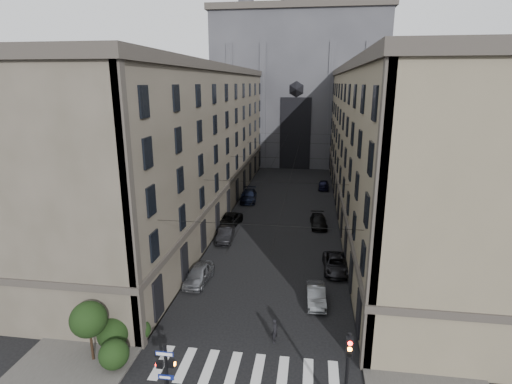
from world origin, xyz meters
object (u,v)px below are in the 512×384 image
at_px(traffic_light_right, 348,368).
at_px(car_right_near, 316,295).
at_px(car_left_near, 199,274).
at_px(pedestrian_signal_left, 166,372).
at_px(car_right_midfar, 319,221).
at_px(car_left_midnear, 226,234).
at_px(car_left_far, 249,196).
at_px(car_left_midfar, 229,220).
at_px(pedestrian, 275,331).
at_px(gothic_tower, 299,77).
at_px(car_right_far, 324,185).
at_px(car_right_midnear, 336,264).

relative_size(traffic_light_right, car_right_near, 1.28).
bearing_deg(car_right_near, car_left_near, 166.12).
height_order(pedestrian_signal_left, car_right_midfar, pedestrian_signal_left).
distance_m(car_left_midnear, car_right_near, 15.07).
distance_m(car_left_midnear, car_left_far, 15.35).
relative_size(car_left_midfar, car_right_midfar, 1.10).
bearing_deg(pedestrian, car_left_far, 25.41).
height_order(gothic_tower, traffic_light_right, gothic_tower).
xyz_separation_m(gothic_tower, pedestrian, (1.49, -66.96, -16.95)).
xyz_separation_m(car_right_near, pedestrian, (-2.71, -5.37, 0.18)).
bearing_deg(traffic_light_right, pedestrian, 124.09).
distance_m(car_right_midfar, pedestrian, 23.04).
distance_m(gothic_tower, traffic_light_right, 74.67).
height_order(pedestrian_signal_left, car_left_midfar, pedestrian_signal_left).
height_order(car_left_near, car_left_far, car_left_far).
height_order(car_left_near, car_right_far, car_left_near).
bearing_deg(traffic_light_right, car_left_midfar, 113.16).
bearing_deg(car_right_far, car_left_midfar, -119.31).
bearing_deg(car_left_midnear, traffic_light_right, -68.62).
bearing_deg(pedestrian, car_left_near, 58.29).
relative_size(car_right_midnear, car_right_midfar, 1.06).
height_order(traffic_light_right, car_right_midfar, traffic_light_right).
distance_m(car_left_midnear, car_right_far, 26.24).
relative_size(gothic_tower, car_left_near, 12.98).
bearing_deg(pedestrian_signal_left, car_left_midfar, 95.48).
height_order(car_left_near, car_right_midfar, car_left_near).
xyz_separation_m(gothic_tower, car_left_midfar, (-6.20, -45.45, -17.10)).
xyz_separation_m(car_right_midnear, pedestrian, (-4.52, -11.22, 0.17)).
bearing_deg(gothic_tower, pedestrian, -88.73).
distance_m(car_left_midfar, car_right_near, 19.20).
bearing_deg(car_left_midfar, gothic_tower, 89.65).
bearing_deg(pedestrian_signal_left, car_right_midfar, 74.64).
bearing_deg(traffic_light_right, car_right_midfar, 92.09).
xyz_separation_m(traffic_light_right, car_left_near, (-11.43, 13.36, -2.53)).
bearing_deg(pedestrian, car_right_far, 7.52).
bearing_deg(car_left_midfar, car_right_midnear, -32.71).
bearing_deg(car_left_midfar, pedestrian, -62.91).
xyz_separation_m(car_left_near, car_right_midfar, (10.37, 15.55, -0.10)).
bearing_deg(car_left_near, traffic_light_right, -45.96).
distance_m(car_left_near, car_left_midnear, 9.57).
relative_size(car_right_near, car_right_midnear, 0.83).
bearing_deg(car_left_far, gothic_tower, 75.85).
height_order(car_left_midfar, car_right_far, car_left_midfar).
bearing_deg(car_right_near, gothic_tower, 90.81).
bearing_deg(car_right_near, car_left_far, 106.80).
distance_m(car_left_midnear, car_right_midnear, 12.86).
distance_m(gothic_tower, car_left_far, 39.09).
bearing_deg(pedestrian, car_left_midfar, 32.82).
height_order(traffic_light_right, car_left_midfar, traffic_light_right).
bearing_deg(car_right_near, pedestrian, -119.91).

